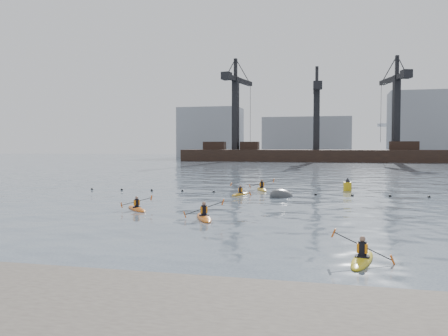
{
  "coord_description": "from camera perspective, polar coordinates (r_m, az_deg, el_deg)",
  "views": [
    {
      "loc": [
        5.87,
        -18.29,
        4.18
      ],
      "look_at": [
        -1.05,
        10.19,
        2.8
      ],
      "focal_mm": 38.0,
      "sensor_mm": 36.0,
      "label": 1
    }
  ],
  "objects": [
    {
      "name": "kayaker_3",
      "position": [
        40.47,
        1.99,
        -3.11
      ],
      "size": [
        1.95,
        2.93,
        1.11
      ],
      "rotation": [
        0.0,
        0.0,
        -0.29
      ],
      "color": "gold",
      "rests_on": "ground"
    },
    {
      "name": "barge_pier",
      "position": [
        128.45,
        10.93,
        1.63
      ],
      "size": [
        72.0,
        19.3,
        29.5
      ],
      "color": "black",
      "rests_on": "ground"
    },
    {
      "name": "kayaker_0",
      "position": [
        27.34,
        -2.43,
        -5.88
      ],
      "size": [
        2.23,
        3.44,
        1.25
      ],
      "rotation": [
        0.0,
        0.0,
        0.41
      ],
      "color": "orange",
      "rests_on": "ground"
    },
    {
      "name": "ground",
      "position": [
        19.66,
        -4.1,
        -9.59
      ],
      "size": [
        400.0,
        400.0,
        0.0
      ],
      "primitive_type": "plane",
      "color": "#3E485A",
      "rests_on": "ground"
    },
    {
      "name": "skyline",
      "position": [
        168.68,
        12.44,
        4.36
      ],
      "size": [
        141.0,
        28.0,
        22.0
      ],
      "color": "gray",
      "rests_on": "ground"
    },
    {
      "name": "nav_buoy",
      "position": [
        45.33,
        14.63,
        -2.15
      ],
      "size": [
        0.76,
        0.76,
        1.38
      ],
      "color": "gold",
      "rests_on": "ground"
    },
    {
      "name": "kayaker_2",
      "position": [
        31.59,
        -10.46,
        -4.78
      ],
      "size": [
        2.54,
        2.78,
        1.02
      ],
      "rotation": [
        0.0,
        0.0,
        0.72
      ],
      "color": "orange",
      "rests_on": "ground"
    },
    {
      "name": "mooring_buoy",
      "position": [
        39.15,
        6.95,
        -3.45
      ],
      "size": [
        2.72,
        3.0,
        1.71
      ],
      "primitive_type": "ellipsoid",
      "rotation": [
        0.0,
        0.21,
        0.95
      ],
      "color": "#424447",
      "rests_on": "ground"
    },
    {
      "name": "kayaker_1",
      "position": [
        18.16,
        16.29,
        -10.41
      ],
      "size": [
        2.24,
        3.31,
        1.25
      ],
      "rotation": [
        0.0,
        0.0,
        -0.18
      ],
      "color": "gold",
      "rests_on": "ground"
    },
    {
      "name": "kayaker_5",
      "position": [
        44.99,
        4.57,
        -2.5
      ],
      "size": [
        2.35,
        3.61,
        1.21
      ],
      "rotation": [
        0.0,
        0.0,
        0.31
      ],
      "color": "gold",
      "rests_on": "ground"
    },
    {
      "name": "quay",
      "position": [
        11.76,
        -18.34,
        -18.26
      ],
      "size": [
        18.0,
        7.12,
        1.77
      ],
      "color": "#4C443D",
      "rests_on": "ground"
    },
    {
      "name": "float_line",
      "position": [
        41.53,
        4.76,
        -3.05
      ],
      "size": [
        33.24,
        0.73,
        0.24
      ],
      "color": "black",
      "rests_on": "ground"
    }
  ]
}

